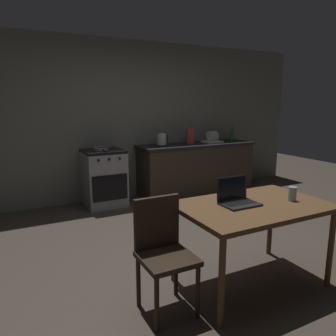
{
  "coord_description": "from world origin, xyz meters",
  "views": [
    {
      "loc": [
        -1.89,
        -2.77,
        1.61
      ],
      "look_at": [
        -0.05,
        0.79,
        0.79
      ],
      "focal_mm": 34.63,
      "sensor_mm": 36.0,
      "label": 1
    }
  ],
  "objects_px": {
    "frying_pan": "(102,149)",
    "drinking_glass": "(292,194)",
    "bottle": "(232,135)",
    "dish_rack": "(212,140)",
    "cereal_box": "(190,136)",
    "stove_oven": "(104,178)",
    "dining_table": "(253,212)",
    "chair": "(163,247)",
    "laptop": "(237,199)",
    "electric_kettle": "(162,140)"
  },
  "relations": [
    {
      "from": "frying_pan",
      "to": "drinking_glass",
      "type": "distance_m",
      "value": 3.01
    },
    {
      "from": "bottle",
      "to": "dish_rack",
      "type": "height_order",
      "value": "bottle"
    },
    {
      "from": "bottle",
      "to": "cereal_box",
      "type": "height_order",
      "value": "cereal_box"
    },
    {
      "from": "stove_oven",
      "to": "dining_table",
      "type": "xyz_separation_m",
      "value": [
        0.5,
        -2.82,
        0.23
      ]
    },
    {
      "from": "cereal_box",
      "to": "drinking_glass",
      "type": "bearing_deg",
      "value": -103.47
    },
    {
      "from": "bottle",
      "to": "dish_rack",
      "type": "xyz_separation_m",
      "value": [
        -0.41,
        0.05,
        -0.08
      ]
    },
    {
      "from": "stove_oven",
      "to": "chair",
      "type": "distance_m",
      "value": 2.79
    },
    {
      "from": "stove_oven",
      "to": "bottle",
      "type": "bearing_deg",
      "value": -1.11
    },
    {
      "from": "bottle",
      "to": "cereal_box",
      "type": "bearing_deg",
      "value": 175.41
    },
    {
      "from": "chair",
      "to": "laptop",
      "type": "xyz_separation_m",
      "value": [
        0.73,
        0.01,
        0.28
      ]
    },
    {
      "from": "stove_oven",
      "to": "bottle",
      "type": "distance_m",
      "value": 2.52
    },
    {
      "from": "frying_pan",
      "to": "bottle",
      "type": "bearing_deg",
      "value": -0.47
    },
    {
      "from": "bottle",
      "to": "frying_pan",
      "type": "height_order",
      "value": "bottle"
    },
    {
      "from": "chair",
      "to": "laptop",
      "type": "distance_m",
      "value": 0.78
    },
    {
      "from": "stove_oven",
      "to": "chair",
      "type": "xyz_separation_m",
      "value": [
        -0.35,
        -2.77,
        0.07
      ]
    },
    {
      "from": "chair",
      "to": "electric_kettle",
      "type": "relative_size",
      "value": 4.04
    },
    {
      "from": "frying_pan",
      "to": "drinking_glass",
      "type": "height_order",
      "value": "frying_pan"
    },
    {
      "from": "laptop",
      "to": "cereal_box",
      "type": "relative_size",
      "value": 1.19
    },
    {
      "from": "electric_kettle",
      "to": "frying_pan",
      "type": "distance_m",
      "value": 1.05
    },
    {
      "from": "stove_oven",
      "to": "cereal_box",
      "type": "bearing_deg",
      "value": 0.81
    },
    {
      "from": "chair",
      "to": "cereal_box",
      "type": "bearing_deg",
      "value": 66.06
    },
    {
      "from": "chair",
      "to": "frying_pan",
      "type": "relative_size",
      "value": 2.21
    },
    {
      "from": "electric_kettle",
      "to": "cereal_box",
      "type": "relative_size",
      "value": 0.82
    },
    {
      "from": "laptop",
      "to": "cereal_box",
      "type": "bearing_deg",
      "value": 77.53
    },
    {
      "from": "electric_kettle",
      "to": "cereal_box",
      "type": "xyz_separation_m",
      "value": [
        0.57,
        0.02,
        0.03
      ]
    },
    {
      "from": "drinking_glass",
      "to": "dining_table",
      "type": "bearing_deg",
      "value": 168.28
    },
    {
      "from": "stove_oven",
      "to": "frying_pan",
      "type": "bearing_deg",
      "value": -136.9
    },
    {
      "from": "laptop",
      "to": "frying_pan",
      "type": "distance_m",
      "value": 2.76
    },
    {
      "from": "cereal_box",
      "to": "bottle",
      "type": "bearing_deg",
      "value": -4.59
    },
    {
      "from": "chair",
      "to": "bottle",
      "type": "height_order",
      "value": "bottle"
    },
    {
      "from": "drinking_glass",
      "to": "cereal_box",
      "type": "xyz_separation_m",
      "value": [
        0.7,
        2.92,
        0.21
      ]
    },
    {
      "from": "laptop",
      "to": "frying_pan",
      "type": "relative_size",
      "value": 0.8
    },
    {
      "from": "dining_table",
      "to": "electric_kettle",
      "type": "relative_size",
      "value": 5.87
    },
    {
      "from": "stove_oven",
      "to": "drinking_glass",
      "type": "height_order",
      "value": "stove_oven"
    },
    {
      "from": "laptop",
      "to": "bottle",
      "type": "xyz_separation_m",
      "value": [
        2.07,
        2.71,
        0.22
      ]
    },
    {
      "from": "bottle",
      "to": "frying_pan",
      "type": "relative_size",
      "value": 0.65
    },
    {
      "from": "chair",
      "to": "frying_pan",
      "type": "bearing_deg",
      "value": 94.09
    },
    {
      "from": "dish_rack",
      "to": "electric_kettle",
      "type": "bearing_deg",
      "value": -180.0
    },
    {
      "from": "dining_table",
      "to": "chair",
      "type": "xyz_separation_m",
      "value": [
        -0.85,
        0.05,
        -0.16
      ]
    },
    {
      "from": "drinking_glass",
      "to": "cereal_box",
      "type": "height_order",
      "value": "cereal_box"
    },
    {
      "from": "chair",
      "to": "cereal_box",
      "type": "xyz_separation_m",
      "value": [
        1.93,
        2.79,
        0.51
      ]
    },
    {
      "from": "chair",
      "to": "cereal_box",
      "type": "distance_m",
      "value": 3.43
    },
    {
      "from": "stove_oven",
      "to": "dish_rack",
      "type": "distance_m",
      "value": 2.1
    },
    {
      "from": "stove_oven",
      "to": "cereal_box",
      "type": "distance_m",
      "value": 1.68
    },
    {
      "from": "frying_pan",
      "to": "cereal_box",
      "type": "xyz_separation_m",
      "value": [
        1.61,
        0.05,
        0.11
      ]
    },
    {
      "from": "stove_oven",
      "to": "dining_table",
      "type": "bearing_deg",
      "value": -79.9
    },
    {
      "from": "stove_oven",
      "to": "electric_kettle",
      "type": "relative_size",
      "value": 4.03
    },
    {
      "from": "stove_oven",
      "to": "electric_kettle",
      "type": "bearing_deg",
      "value": 0.14
    },
    {
      "from": "stove_oven",
      "to": "drinking_glass",
      "type": "distance_m",
      "value": 3.05
    },
    {
      "from": "stove_oven",
      "to": "dining_table",
      "type": "height_order",
      "value": "stove_oven"
    }
  ]
}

